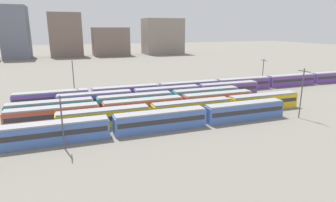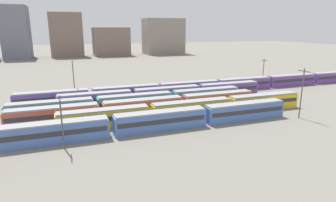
{
  "view_description": "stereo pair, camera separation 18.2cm",
  "coord_description": "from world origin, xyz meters",
  "px_view_note": "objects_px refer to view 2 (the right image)",
  "views": [
    {
      "loc": [
        -3.85,
        -49.12,
        19.07
      ],
      "look_at": [
        18.81,
        13.0,
        2.04
      ],
      "focal_mm": 30.39,
      "sensor_mm": 36.0,
      "label": 1
    },
    {
      "loc": [
        -3.68,
        -49.18,
        19.07
      ],
      "look_at": [
        18.81,
        13.0,
        2.04
      ],
      "focal_mm": 30.39,
      "sensor_mm": 36.0,
      "label": 2
    }
  ],
  "objects_px": {
    "train_track_2": "(143,107)",
    "catenary_pole_0": "(62,120)",
    "catenary_pole_3": "(74,79)",
    "train_track_0": "(161,120)",
    "train_track_3": "(135,102)",
    "train_track_1": "(192,109)",
    "train_track_4": "(167,94)",
    "train_track_5": "(217,86)",
    "catenary_pole_2": "(302,91)",
    "catenary_pole_1": "(263,71)"
  },
  "relations": [
    {
      "from": "train_track_1",
      "to": "catenary_pole_2",
      "type": "bearing_deg",
      "value": -21.18
    },
    {
      "from": "train_track_0",
      "to": "train_track_5",
      "type": "relative_size",
      "value": 0.5
    },
    {
      "from": "catenary_pole_1",
      "to": "catenary_pole_0",
      "type": "bearing_deg",
      "value": -153.14
    },
    {
      "from": "catenary_pole_1",
      "to": "catenary_pole_3",
      "type": "xyz_separation_m",
      "value": [
        -60.64,
        -0.1,
        0.89
      ]
    },
    {
      "from": "catenary_pole_1",
      "to": "train_track_3",
      "type": "bearing_deg",
      "value": -164.02
    },
    {
      "from": "train_track_3",
      "to": "catenary_pole_3",
      "type": "bearing_deg",
      "value": 134.76
    },
    {
      "from": "train_track_1",
      "to": "train_track_2",
      "type": "bearing_deg",
      "value": 151.27
    },
    {
      "from": "train_track_2",
      "to": "catenary_pole_1",
      "type": "xyz_separation_m",
      "value": [
        46.71,
        18.74,
        3.23
      ]
    },
    {
      "from": "train_track_0",
      "to": "train_track_2",
      "type": "height_order",
      "value": "same"
    },
    {
      "from": "catenary_pole_0",
      "to": "catenary_pole_1",
      "type": "relative_size",
      "value": 0.97
    },
    {
      "from": "train_track_0",
      "to": "train_track_1",
      "type": "relative_size",
      "value": 1.0
    },
    {
      "from": "train_track_3",
      "to": "train_track_4",
      "type": "distance_m",
      "value": 11.33
    },
    {
      "from": "train_track_2",
      "to": "catenary_pole_0",
      "type": "xyz_separation_m",
      "value": [
        -16.98,
        -13.51,
        3.09
      ]
    },
    {
      "from": "train_track_0",
      "to": "catenary_pole_3",
      "type": "bearing_deg",
      "value": 116.56
    },
    {
      "from": "train_track_3",
      "to": "catenary_pole_3",
      "type": "height_order",
      "value": "catenary_pole_3"
    },
    {
      "from": "train_track_1",
      "to": "catenary_pole_3",
      "type": "bearing_deg",
      "value": 134.48
    },
    {
      "from": "train_track_0",
      "to": "train_track_5",
      "type": "xyz_separation_m",
      "value": [
        27.06,
        26.0,
        0.0
      ]
    },
    {
      "from": "catenary_pole_0",
      "to": "catenary_pole_3",
      "type": "distance_m",
      "value": 32.32
    },
    {
      "from": "train_track_1",
      "to": "train_track_4",
      "type": "height_order",
      "value": "same"
    },
    {
      "from": "train_track_0",
      "to": "catenary_pole_1",
      "type": "relative_size",
      "value": 6.07
    },
    {
      "from": "train_track_0",
      "to": "catenary_pole_2",
      "type": "xyz_separation_m",
      "value": [
        30.73,
        -3.26,
        4.09
      ]
    },
    {
      "from": "train_track_0",
      "to": "train_track_1",
      "type": "xyz_separation_m",
      "value": [
        8.9,
        5.2,
        0.0
      ]
    },
    {
      "from": "catenary_pole_1",
      "to": "train_track_1",
      "type": "bearing_deg",
      "value": -147.25
    },
    {
      "from": "train_track_5",
      "to": "catenary_pole_0",
      "type": "distance_m",
      "value": 53.38
    },
    {
      "from": "train_track_4",
      "to": "train_track_5",
      "type": "height_order",
      "value": "same"
    },
    {
      "from": "train_track_0",
      "to": "train_track_5",
      "type": "height_order",
      "value": "same"
    },
    {
      "from": "train_track_4",
      "to": "catenary_pole_3",
      "type": "height_order",
      "value": "catenary_pole_3"
    },
    {
      "from": "train_track_1",
      "to": "catenary_pole_2",
      "type": "height_order",
      "value": "catenary_pole_2"
    },
    {
      "from": "train_track_2",
      "to": "catenary_pole_0",
      "type": "distance_m",
      "value": 21.92
    },
    {
      "from": "train_track_1",
      "to": "catenary_pole_0",
      "type": "relative_size",
      "value": 6.26
    },
    {
      "from": "train_track_2",
      "to": "catenary_pole_3",
      "type": "xyz_separation_m",
      "value": [
        -13.93,
        18.64,
        4.12
      ]
    },
    {
      "from": "train_track_2",
      "to": "train_track_4",
      "type": "distance_m",
      "value": 14.06
    },
    {
      "from": "train_track_1",
      "to": "train_track_3",
      "type": "relative_size",
      "value": 1.0
    },
    {
      "from": "train_track_2",
      "to": "train_track_4",
      "type": "bearing_deg",
      "value": 47.7
    },
    {
      "from": "train_track_3",
      "to": "catenary_pole_2",
      "type": "relative_size",
      "value": 5.13
    },
    {
      "from": "train_track_2",
      "to": "catenary_pole_3",
      "type": "distance_m",
      "value": 23.63
    },
    {
      "from": "train_track_2",
      "to": "train_track_4",
      "type": "relative_size",
      "value": 1.0
    },
    {
      "from": "catenary_pole_0",
      "to": "catenary_pole_1",
      "type": "bearing_deg",
      "value": 26.86
    },
    {
      "from": "train_track_2",
      "to": "train_track_3",
      "type": "height_order",
      "value": "same"
    },
    {
      "from": "train_track_0",
      "to": "train_track_4",
      "type": "xyz_separation_m",
      "value": [
        8.87,
        20.8,
        0.0
      ]
    },
    {
      "from": "train_track_0",
      "to": "train_track_3",
      "type": "xyz_separation_m",
      "value": [
        -1.19,
        15.6,
        0.0
      ]
    },
    {
      "from": "train_track_0",
      "to": "catenary_pole_0",
      "type": "relative_size",
      "value": 6.26
    },
    {
      "from": "train_track_3",
      "to": "catenary_pole_0",
      "type": "bearing_deg",
      "value": -131.2
    },
    {
      "from": "train_track_0",
      "to": "catenary_pole_1",
      "type": "bearing_deg",
      "value": 32.29
    },
    {
      "from": "catenary_pole_3",
      "to": "train_track_0",
      "type": "bearing_deg",
      "value": -63.44
    },
    {
      "from": "train_track_0",
      "to": "catenary_pole_2",
      "type": "bearing_deg",
      "value": -6.06
    },
    {
      "from": "catenary_pole_2",
      "to": "train_track_4",
      "type": "bearing_deg",
      "value": 132.26
    },
    {
      "from": "catenary_pole_2",
      "to": "catenary_pole_3",
      "type": "bearing_deg",
      "value": 144.48
    },
    {
      "from": "train_track_4",
      "to": "catenary_pole_2",
      "type": "height_order",
      "value": "catenary_pole_2"
    },
    {
      "from": "train_track_1",
      "to": "train_track_4",
      "type": "bearing_deg",
      "value": 90.09
    }
  ]
}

